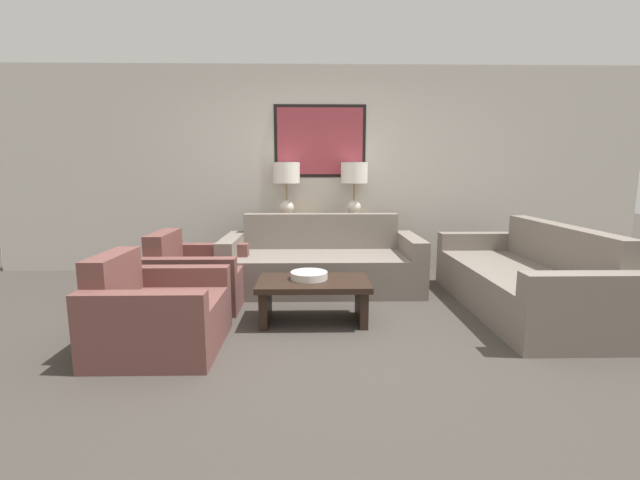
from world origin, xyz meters
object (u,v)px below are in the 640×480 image
at_px(console_table, 320,245).
at_px(armchair_near_camera, 157,315).
at_px(table_lamp_left, 286,179).
at_px(decorative_bowl, 309,275).
at_px(couch_by_side, 524,282).
at_px(couch_by_back_wall, 322,264).
at_px(armchair_near_back_wall, 197,278).
at_px(coffee_table, 314,292).
at_px(table_lamp_right, 354,179).

bearing_deg(console_table, armchair_near_camera, -118.54).
xyz_separation_m(table_lamp_left, armchair_near_camera, (-0.84, -2.33, -0.96)).
xyz_separation_m(table_lamp_left, decorative_bowl, (0.29, -1.74, -0.81)).
height_order(table_lamp_left, couch_by_side, table_lamp_left).
bearing_deg(couch_by_side, couch_by_back_wall, 157.53).
bearing_deg(armchair_near_camera, armchair_near_back_wall, 90.00).
distance_m(console_table, armchair_near_camera, 2.66).
bearing_deg(couch_by_back_wall, table_lamp_left, 121.75).
relative_size(table_lamp_left, decorative_bowl, 2.07).
distance_m(coffee_table, armchair_near_camera, 1.30).
bearing_deg(coffee_table, armchair_near_camera, -154.84).
height_order(decorative_bowl, armchair_near_back_wall, armchair_near_back_wall).
xyz_separation_m(couch_by_back_wall, armchair_near_camera, (-1.27, -1.65, -0.02)).
bearing_deg(console_table, table_lamp_left, -180.00).
height_order(console_table, table_lamp_right, table_lamp_right).
height_order(table_lamp_left, coffee_table, table_lamp_left).
bearing_deg(console_table, couch_by_back_wall, -90.00).
distance_m(table_lamp_right, coffee_table, 2.09).
height_order(table_lamp_right, couch_by_back_wall, table_lamp_right).
bearing_deg(armchair_near_back_wall, console_table, 44.14).
height_order(console_table, armchair_near_back_wall, console_table).
distance_m(couch_by_side, decorative_bowl, 2.08).
distance_m(table_lamp_left, couch_by_side, 2.94).
bearing_deg(armchair_near_back_wall, coffee_table, -25.16).
bearing_deg(coffee_table, couch_by_back_wall, 84.98).
distance_m(table_lamp_right, armchair_near_camera, 3.04).
distance_m(table_lamp_right, couch_by_side, 2.31).
relative_size(table_lamp_right, couch_by_side, 0.31).
distance_m(table_lamp_right, decorative_bowl, 2.00).
height_order(console_table, couch_by_back_wall, couch_by_back_wall).
bearing_deg(couch_by_back_wall, table_lamp_right, 58.25).
relative_size(table_lamp_right, armchair_near_camera, 0.75).
distance_m(console_table, couch_by_side, 2.43).
height_order(table_lamp_left, decorative_bowl, table_lamp_left).
xyz_separation_m(table_lamp_right, couch_by_back_wall, (-0.43, -0.69, -0.94)).
xyz_separation_m(console_table, table_lamp_left, (-0.43, -0.00, 0.85)).
bearing_deg(armchair_near_back_wall, table_lamp_left, 55.61).
relative_size(couch_by_back_wall, decorative_bowl, 6.63).
xyz_separation_m(couch_by_side, armchair_near_camera, (-3.19, -0.85, -0.02)).
xyz_separation_m(console_table, coffee_table, (-0.10, -1.78, -0.10)).
bearing_deg(armchair_near_camera, coffee_table, 25.16).
height_order(armchair_near_back_wall, armchair_near_camera, same).
distance_m(decorative_bowl, armchair_near_back_wall, 1.25).
bearing_deg(armchair_near_camera, couch_by_back_wall, 52.35).
xyz_separation_m(decorative_bowl, armchair_near_back_wall, (-1.13, 0.51, -0.15)).
distance_m(couch_by_back_wall, armchair_near_back_wall, 1.38).
bearing_deg(table_lamp_right, console_table, 180.00).
bearing_deg(armchair_near_camera, couch_by_side, 14.90).
xyz_separation_m(couch_by_back_wall, decorative_bowl, (-0.14, -1.05, 0.13)).
bearing_deg(armchair_near_back_wall, armchair_near_camera, -90.00).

